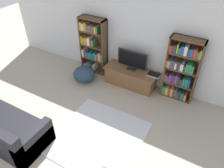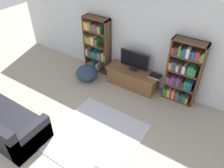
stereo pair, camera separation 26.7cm
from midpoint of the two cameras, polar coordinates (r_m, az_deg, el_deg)
The scene contains 9 objects.
wall_back at distance 5.98m, azimuth 5.32°, elevation 11.62°, with size 8.80×0.06×2.60m.
bookshelf_left at distance 6.64m, azimuth -6.14°, elevation 9.86°, with size 0.81×0.30×1.71m.
bookshelf_right at distance 5.71m, azimuth 16.33°, elevation 3.39°, with size 0.81×0.30×1.71m.
tv_stand at distance 6.23m, azimuth 3.62°, elevation 1.75°, with size 1.49×0.56×0.51m.
television at distance 5.96m, azimuth 4.02°, elevation 6.31°, with size 0.86×0.16×0.56m.
laptop at distance 5.95m, azimuth 9.57°, elevation 2.43°, with size 0.34×0.25×0.03m.
area_rug at distance 4.99m, azimuth -5.19°, elevation -13.60°, with size 1.84×1.92×0.02m.
couch_left_sectional at distance 5.41m, azimuth -28.36°, elevation -9.97°, with size 2.10×0.94×0.84m.
beanbag_ottoman at distance 6.48m, azimuth -8.48°, elevation 2.56°, with size 0.64×0.64×0.45m, color #23384C.
Camera 1 is at (2.06, -0.78, 3.87)m, focal length 35.00 mm.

